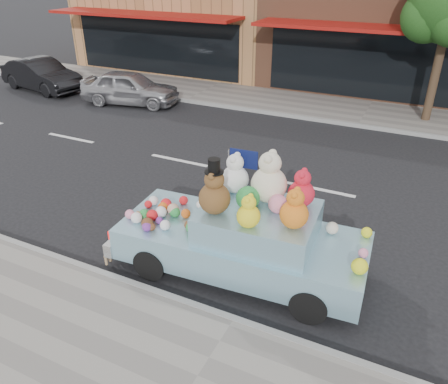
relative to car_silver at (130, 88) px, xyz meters
The scene contains 7 objects.
ground 9.37m from the car_silver, 24.47° to the right, with size 120.00×120.00×0.00m, color black.
far_sidewalk 8.92m from the car_silver, 17.18° to the left, with size 60.00×3.00×0.12m, color gray.
near_kerb 12.30m from the car_silver, 46.21° to the right, with size 60.00×0.12×0.13m, color gray.
far_kerb 8.60m from the car_silver, ahead, with size 60.00×0.12×0.13m, color gray.
car_silver is the anchor object (origin of this frame).
car_dark 4.63m from the car_silver, behind, with size 1.39×4.00×1.32m, color black.
art_car 11.09m from the car_silver, 43.24° to the right, with size 4.59×2.04×2.30m.
Camera 1 is at (2.05, -9.58, 5.02)m, focal length 35.00 mm.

